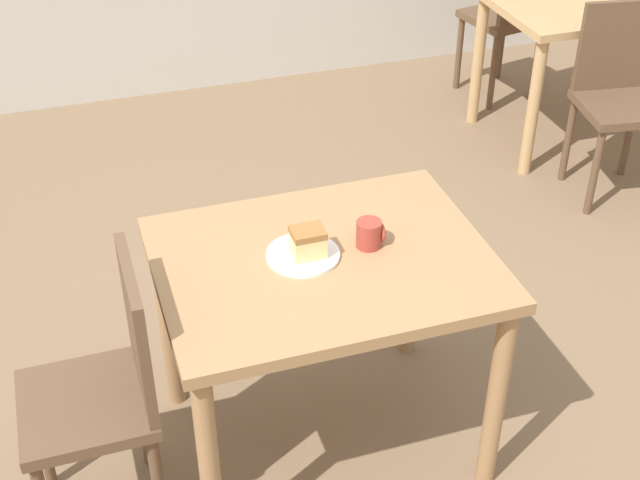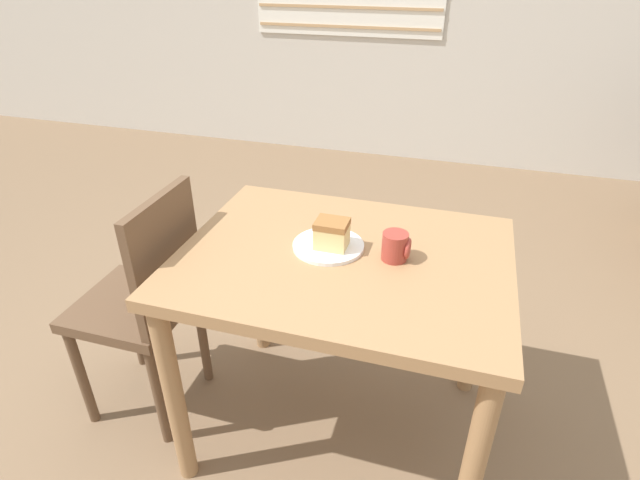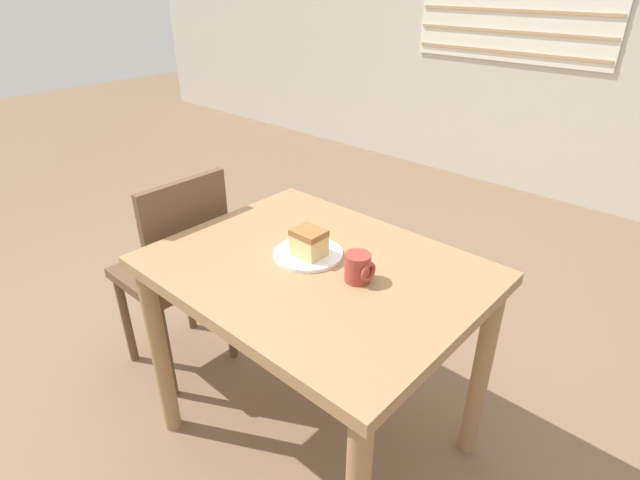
% 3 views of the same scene
% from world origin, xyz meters
% --- Properties ---
extents(ground_plane, '(14.00, 14.00, 0.00)m').
position_xyz_m(ground_plane, '(0.00, 0.00, 0.00)').
color(ground_plane, '#7A6047').
extents(dining_table_near, '(0.98, 0.77, 0.75)m').
position_xyz_m(dining_table_near, '(0.15, 0.13, 0.64)').
color(dining_table_near, '#9E754C').
rests_on(dining_table_near, ground_plane).
extents(dining_table_far, '(0.94, 0.70, 0.75)m').
position_xyz_m(dining_table_far, '(2.09, 1.81, 0.62)').
color(dining_table_far, tan).
rests_on(dining_table_far, ground_plane).
extents(chair_near_window, '(0.37, 0.37, 0.90)m').
position_xyz_m(chair_near_window, '(-0.53, 0.05, 0.50)').
color(chair_near_window, brown).
rests_on(chair_near_window, ground_plane).
extents(chair_far_corner, '(0.43, 0.43, 0.90)m').
position_xyz_m(chair_far_corner, '(1.96, 1.27, 0.50)').
color(chair_far_corner, brown).
rests_on(chair_far_corner, ground_plane).
extents(chair_far_opposite, '(0.44, 0.44, 0.90)m').
position_xyz_m(chair_far_opposite, '(1.97, 2.34, 0.50)').
color(chair_far_opposite, brown).
rests_on(chair_far_opposite, ground_plane).
extents(plate, '(0.22, 0.22, 0.01)m').
position_xyz_m(plate, '(0.09, 0.15, 0.76)').
color(plate, white).
rests_on(plate, dining_table_near).
extents(cake_slice, '(0.10, 0.08, 0.09)m').
position_xyz_m(cake_slice, '(0.11, 0.14, 0.81)').
color(cake_slice, '#E0C67F').
rests_on(cake_slice, plate).
extents(coffee_mug, '(0.08, 0.08, 0.09)m').
position_xyz_m(coffee_mug, '(0.30, 0.15, 0.80)').
color(coffee_mug, '#9E382D').
rests_on(coffee_mug, dining_table_near).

